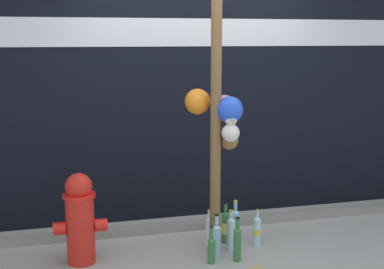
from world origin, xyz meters
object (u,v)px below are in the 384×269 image
bottle_5 (257,231)px  fire_hydrant (80,218)px  bottle_1 (225,226)px  bottle_6 (231,233)px  memorial_post (219,89)px  bottle_3 (217,239)px  bottle_7 (237,243)px  bottle_2 (211,249)px  bottle_0 (235,224)px  bottle_4 (209,229)px

bottle_5 → fire_hydrant: bearing=178.7°
bottle_1 → bottle_6: size_ratio=1.04×
memorial_post → bottle_3: 1.33m
memorial_post → bottle_3: bearing=-110.8°
fire_hydrant → bottle_5: 1.64m
memorial_post → bottle_7: (0.10, -0.25, -1.32)m
bottle_3 → bottle_6: bearing=34.3°
memorial_post → bottle_2: 1.39m
bottle_5 → bottle_7: (-0.29, -0.27, 0.02)m
fire_hydrant → bottle_7: size_ratio=2.01×
memorial_post → fire_hydrant: memorial_post is taller
memorial_post → bottle_5: 1.40m
bottle_1 → bottle_3: size_ratio=1.00×
bottle_7 → bottle_5: bearing=43.0°
memorial_post → bottle_6: size_ratio=7.33×
memorial_post → bottle_5: size_ratio=7.91×
bottle_3 → bottle_6: bottle_3 is taller
bottle_0 → bottle_2: 0.55m
fire_hydrant → bottle_1: (1.35, 0.12, -0.24)m
fire_hydrant → bottle_2: 1.17m
bottle_2 → bottle_6: bottle_6 is taller
bottle_1 → bottle_5: (0.26, -0.15, -0.01)m
fire_hydrant → bottle_1: 1.38m
fire_hydrant → bottle_0: 1.47m
bottle_0 → memorial_post: bearing=-143.8°
bottle_0 → bottle_6: bearing=-120.2°
bottle_0 → bottle_2: bearing=-131.2°
memorial_post → bottle_4: (-0.03, 0.18, -1.35)m
bottle_6 → bottle_4: bearing=128.6°
bottle_6 → bottle_1: bearing=87.7°
fire_hydrant → bottle_2: bearing=-15.4°
bottle_2 → bottle_6: bearing=42.3°
bottle_4 → bottle_6: bearing=-51.4°
bottle_5 → bottle_6: bearing=-173.1°
bottle_2 → bottle_0: bearing=48.8°
bottle_3 → bottle_7: 0.19m
memorial_post → bottle_2: (-0.13, -0.24, -1.36)m
bottle_6 → bottle_0: bearing=59.8°
bottle_1 → bottle_4: bearing=177.3°
bottle_6 → fire_hydrant: bearing=177.0°
bottle_2 → bottle_7: bottle_7 is taller
bottle_7 → bottle_0: bearing=73.4°
bottle_2 → bottle_4: bearing=76.6°
fire_hydrant → bottle_4: size_ratio=2.38×
bottle_7 → bottle_6: bearing=85.1°
fire_hydrant → bottle_1: fire_hydrant is taller
bottle_3 → bottle_4: size_ratio=1.18×
bottle_3 → bottle_4: bearing=86.7°
bottle_5 → bottle_7: bearing=-137.0°
fire_hydrant → bottle_2: fire_hydrant is taller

